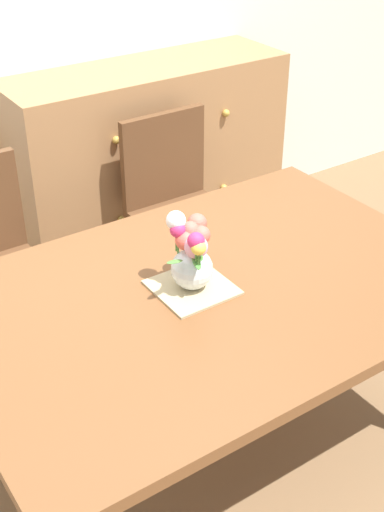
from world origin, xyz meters
TOP-DOWN VIEW (x-y plane):
  - ground_plane at (0.00, 0.00)m, footprint 12.00×12.00m
  - dining_table at (0.00, 0.00)m, footprint 1.63×1.09m
  - chair_right at (0.45, 0.89)m, footprint 0.42×0.42m
  - dresser at (0.57, 1.33)m, footprint 1.40×0.47m
  - placemat at (-0.05, 0.03)m, footprint 0.23×0.23m
  - flower_vase at (-0.05, 0.03)m, footprint 0.20×0.18m

SIDE VIEW (x-z plane):
  - ground_plane at x=0.00m, z-range 0.00..0.00m
  - dresser at x=0.57m, z-range 0.00..1.00m
  - chair_right at x=0.45m, z-range 0.07..0.97m
  - dining_table at x=0.00m, z-range 0.28..1.01m
  - placemat at x=-0.05m, z-range 0.72..0.73m
  - flower_vase at x=-0.05m, z-range 0.72..0.97m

